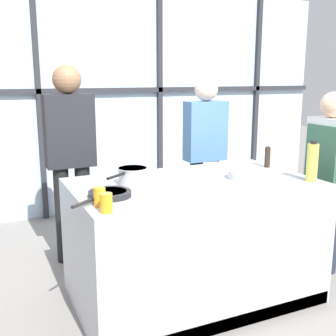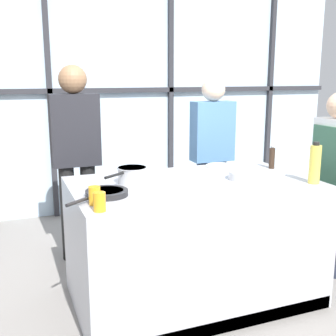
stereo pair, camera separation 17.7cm
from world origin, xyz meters
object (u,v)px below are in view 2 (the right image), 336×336
(spectator_center_left, at_px, (212,149))
(frying_pan, at_px, (106,193))
(pepper_grinder, at_px, (272,158))
(oil_bottle, at_px, (315,164))
(saucepan, at_px, (132,175))
(juice_glass_near, at_px, (99,202))
(juice_glass_far, at_px, (95,196))
(white_plate, at_px, (221,166))
(mixing_bowl, at_px, (244,175))
(chef, at_px, (334,173))
(spectator_far_left, at_px, (76,150))

(spectator_center_left, relative_size, frying_pan, 3.84)
(spectator_center_left, xyz_separation_m, pepper_grinder, (0.12, -0.88, 0.06))
(oil_bottle, bearing_deg, spectator_center_left, 94.36)
(saucepan, relative_size, juice_glass_near, 3.10)
(juice_glass_far, bearing_deg, spectator_center_left, 42.19)
(white_plate, bearing_deg, mixing_bowl, -96.61)
(spectator_center_left, distance_m, frying_pan, 1.85)
(chef, bearing_deg, white_plate, 62.31)
(spectator_far_left, distance_m, spectator_center_left, 1.40)
(spectator_far_left, height_order, white_plate, spectator_far_left)
(spectator_far_left, bearing_deg, spectator_center_left, -180.00)
(saucepan, height_order, juice_glass_far, saucepan)
(mixing_bowl, height_order, juice_glass_far, juice_glass_far)
(spectator_far_left, xyz_separation_m, mixing_bowl, (1.09, -1.14, -0.07))
(frying_pan, distance_m, mixing_bowl, 1.09)
(chef, xyz_separation_m, juice_glass_near, (-2.10, -0.39, 0.09))
(chef, distance_m, pepper_grinder, 0.54)
(spectator_far_left, height_order, oil_bottle, spectator_far_left)
(oil_bottle, bearing_deg, pepper_grinder, 88.95)
(frying_pan, relative_size, saucepan, 1.25)
(spectator_center_left, bearing_deg, frying_pan, 40.66)
(chef, height_order, mixing_bowl, chef)
(chef, bearing_deg, juice_glass_near, 100.60)
(spectator_far_left, height_order, juice_glass_far, spectator_far_left)
(spectator_far_left, height_order, juice_glass_near, spectator_far_left)
(spectator_center_left, distance_m, white_plate, 0.72)
(oil_bottle, bearing_deg, juice_glass_near, -177.22)
(saucepan, xyz_separation_m, mixing_bowl, (0.84, -0.19, -0.03))
(pepper_grinder, bearing_deg, spectator_center_left, 97.67)
(spectator_far_left, distance_m, pepper_grinder, 1.76)
(frying_pan, xyz_separation_m, juice_glass_far, (-0.11, -0.17, 0.04))
(chef, relative_size, mixing_bowl, 6.73)
(chef, xyz_separation_m, oil_bottle, (-0.48, -0.31, 0.18))
(mixing_bowl, distance_m, juice_glass_far, 1.22)
(white_plate, height_order, mixing_bowl, mixing_bowl)
(chef, height_order, saucepan, chef)
(oil_bottle, relative_size, juice_glass_far, 2.71)
(frying_pan, relative_size, mixing_bowl, 1.88)
(oil_bottle, bearing_deg, spectator_far_left, 136.55)
(spectator_far_left, relative_size, oil_bottle, 5.86)
(spectator_far_left, xyz_separation_m, frying_pan, (-0.00, -1.20, -0.09))
(frying_pan, height_order, juice_glass_near, juice_glass_near)
(frying_pan, bearing_deg, spectator_far_left, 89.99)
(mixing_bowl, height_order, oil_bottle, oil_bottle)
(juice_glass_near, bearing_deg, pepper_grinder, 20.99)
(white_plate, bearing_deg, saucepan, -162.54)
(spectator_far_left, xyz_separation_m, spectator_center_left, (1.40, 0.00, -0.07))
(spectator_far_left, bearing_deg, chef, 150.77)
(frying_pan, bearing_deg, pepper_grinder, 11.87)
(saucepan, distance_m, juice_glass_far, 0.55)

